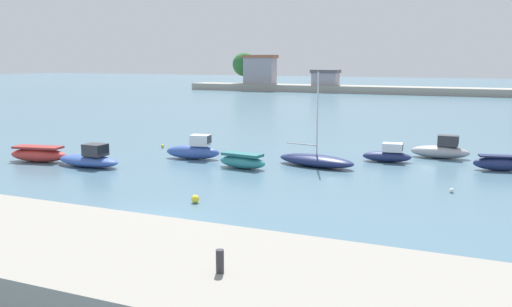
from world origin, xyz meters
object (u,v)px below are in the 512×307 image
at_px(moored_boat_4, 316,160).
at_px(moored_boat_7, 501,163).
at_px(mooring_buoy_0, 195,199).
at_px(moored_boat_6, 441,150).
at_px(mooring_buoy_2, 452,190).
at_px(moored_boat_1, 89,159).
at_px(moored_boat_2, 194,150).
at_px(mooring_buoy_1, 163,146).
at_px(moored_boat_5, 388,155).
at_px(moored_boat_3, 242,161).
at_px(moored_boat_0, 38,154).
at_px(mooring_bollard, 220,261).

height_order(moored_boat_4, moored_boat_7, moored_boat_4).
bearing_deg(mooring_buoy_0, moored_boat_6, 61.46).
relative_size(mooring_buoy_0, mooring_buoy_2, 1.61).
height_order(moored_boat_1, mooring_buoy_0, moored_boat_1).
height_order(moored_boat_2, moored_boat_6, moored_boat_2).
height_order(mooring_buoy_0, mooring_buoy_1, mooring_buoy_0).
height_order(moored_boat_5, moored_boat_7, moored_boat_5).
distance_m(moored_boat_3, mooring_buoy_0, 9.14).
bearing_deg(mooring_buoy_2, moored_boat_0, -175.61).
distance_m(moored_boat_3, mooring_buoy_2, 13.28).
height_order(moored_boat_0, moored_boat_7, moored_boat_0).
relative_size(mooring_buoy_0, mooring_buoy_1, 1.50).
xyz_separation_m(moored_boat_2, mooring_buoy_0, (6.28, -10.69, -0.44)).
height_order(moored_boat_1, moored_boat_7, moored_boat_1).
bearing_deg(mooring_bollard, moored_boat_2, 121.65).
relative_size(moored_boat_3, mooring_buoy_1, 13.00).
xyz_separation_m(moored_boat_5, moored_boat_6, (3.23, 3.05, 0.07)).
bearing_deg(moored_boat_5, moored_boat_7, -8.76).
relative_size(moored_boat_5, mooring_buoy_1, 12.67).
bearing_deg(moored_boat_6, moored_boat_4, -139.22).
bearing_deg(mooring_buoy_2, moored_boat_1, -174.73).
bearing_deg(moored_boat_3, moored_boat_0, -158.18).
bearing_deg(moored_boat_0, moored_boat_5, 12.78).
height_order(moored_boat_2, moored_boat_4, moored_boat_4).
height_order(moored_boat_4, mooring_buoy_2, moored_boat_4).
xyz_separation_m(moored_boat_4, moored_boat_7, (11.31, 3.43, 0.06)).
relative_size(mooring_bollard, mooring_buoy_1, 2.19).
height_order(moored_boat_2, moored_boat_3, moored_boat_2).
distance_m(mooring_buoy_1, mooring_buoy_2, 23.73).
relative_size(mooring_bollard, moored_boat_2, 0.14).
bearing_deg(mooring_buoy_2, mooring_buoy_0, -147.17).
relative_size(moored_boat_7, mooring_buoy_2, 13.73).
height_order(moored_boat_5, moored_boat_6, moored_boat_6).
bearing_deg(moored_boat_4, mooring_buoy_0, -91.64).
distance_m(moored_boat_0, mooring_buoy_2, 27.32).
xyz_separation_m(moored_boat_5, moored_boat_7, (7.21, -0.19, -0.03)).
bearing_deg(moored_boat_5, moored_boat_0, -163.60).
height_order(moored_boat_0, mooring_buoy_1, moored_boat_0).
bearing_deg(moored_boat_1, moored_boat_3, 22.25).
distance_m(mooring_bollard, moored_boat_5, 26.93).
xyz_separation_m(mooring_bollard, moored_boat_3, (-9.16, 20.68, -1.67)).
relative_size(mooring_bollard, moored_boat_1, 0.12).
height_order(moored_boat_6, mooring_buoy_1, moored_boat_6).
bearing_deg(mooring_bollard, moored_boat_7, 76.57).
distance_m(moored_boat_0, moored_boat_1, 4.50).
relative_size(moored_boat_0, moored_boat_3, 1.25).
distance_m(mooring_bollard, moored_boat_2, 26.34).
xyz_separation_m(moored_boat_2, moored_boat_3, (4.64, -1.71, -0.16)).
xyz_separation_m(moored_boat_2, mooring_buoy_2, (17.82, -3.25, -0.51)).
bearing_deg(moored_boat_6, mooring_buoy_1, -170.54).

